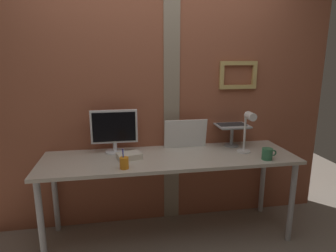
% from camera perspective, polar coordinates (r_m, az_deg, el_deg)
% --- Properties ---
extents(ground_plane, '(6.00, 6.00, 0.00)m').
position_cam_1_polar(ground_plane, '(2.83, -1.45, -21.54)').
color(ground_plane, gray).
extents(brick_wall_back, '(3.51, 0.15, 2.41)m').
position_cam_1_polar(brick_wall_back, '(2.80, -2.91, 4.80)').
color(brick_wall_back, '#9E563D').
rests_on(brick_wall_back, ground_plane).
extents(desk, '(2.21, 0.65, 0.78)m').
position_cam_1_polar(desk, '(2.57, 0.39, -7.51)').
color(desk, beige).
rests_on(desk, ground_plane).
extents(monitor, '(0.42, 0.18, 0.39)m').
position_cam_1_polar(monitor, '(2.64, -10.57, -0.54)').
color(monitor, white).
rests_on(monitor, desk).
extents(laptop_stand, '(0.28, 0.22, 0.20)m').
position_cam_1_polar(laptop_stand, '(2.88, 12.51, -1.26)').
color(laptop_stand, gray).
rests_on(laptop_stand, desk).
extents(laptop, '(0.31, 0.29, 0.22)m').
position_cam_1_polar(laptop, '(2.91, 12.14, 1.32)').
color(laptop, '#ADB2B7').
rests_on(laptop, laptop_stand).
extents(whiteboard_panel, '(0.41, 0.06, 0.28)m').
position_cam_1_polar(whiteboard_panel, '(2.76, 3.48, -1.53)').
color(whiteboard_panel, white).
rests_on(whiteboard_panel, desk).
extents(desk_lamp, '(0.12, 0.20, 0.39)m').
position_cam_1_polar(desk_lamp, '(2.64, 15.46, -0.35)').
color(desk_lamp, white).
rests_on(desk_lamp, desk).
extents(pen_cup, '(0.07, 0.07, 0.16)m').
position_cam_1_polar(pen_cup, '(2.29, -8.66, -7.17)').
color(pen_cup, orange).
rests_on(pen_cup, desk).
extents(coffee_mug, '(0.13, 0.09, 0.10)m').
position_cam_1_polar(coffee_mug, '(2.60, 19.03, -5.23)').
color(coffee_mug, '#33724C').
rests_on(coffee_mug, desk).
extents(paper_clutter_stack, '(0.23, 0.19, 0.05)m').
position_cam_1_polar(paper_clutter_stack, '(2.51, -7.68, -5.86)').
color(paper_clutter_stack, silver).
rests_on(paper_clutter_stack, desk).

